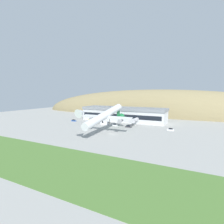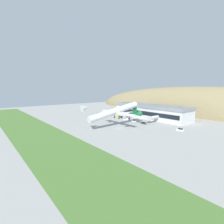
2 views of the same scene
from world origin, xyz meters
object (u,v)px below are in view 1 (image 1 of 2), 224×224
(service_car_2, at_px, (115,125))
(jetway_0, at_px, (100,118))
(fuel_truck, at_px, (104,123))
(service_car_1, at_px, (170,130))
(terminal_building, at_px, (124,113))
(jetway_1, at_px, (134,120))
(box_truck, at_px, (93,120))
(service_car_3, at_px, (128,127))
(service_car_0, at_px, (74,121))
(traffic_cone_0, at_px, (83,125))
(cargo_airplane, at_px, (105,116))

(service_car_2, bearing_deg, jetway_0, 157.99)
(fuel_truck, bearing_deg, service_car_1, 1.02)
(terminal_building, relative_size, fuel_truck, 11.71)
(jetway_1, xyz_separation_m, box_truck, (-35.23, -1.64, -2.41))
(jetway_0, height_order, jetway_1, same)
(service_car_3, bearing_deg, service_car_1, 5.09)
(service_car_1, height_order, service_car_2, service_car_2)
(service_car_0, distance_m, box_truck, 17.96)
(jetway_1, relative_size, service_car_2, 3.26)
(service_car_0, distance_m, traffic_cone_0, 22.85)
(service_car_2, bearing_deg, service_car_1, 2.84)
(cargo_airplane, bearing_deg, jetway_0, 125.74)
(service_car_0, xyz_separation_m, box_truck, (17.73, 2.71, 0.96))
(service_car_0, height_order, fuel_truck, fuel_truck)
(jetway_0, height_order, traffic_cone_0, jetway_0)
(jetway_0, xyz_separation_m, service_car_0, (-24.44, -3.20, -3.37))
(terminal_building, distance_m, cargo_airplane, 47.61)
(jetway_1, relative_size, service_car_0, 2.81)
(terminal_building, distance_m, traffic_cone_0, 38.72)
(traffic_cone_0, bearing_deg, service_car_1, 10.43)
(service_car_0, distance_m, service_car_3, 51.91)
(jetway_0, height_order, service_car_0, jetway_0)
(cargo_airplane, bearing_deg, jetway_1, 76.05)
(service_car_2, bearing_deg, fuel_truck, 173.61)
(jetway_1, height_order, service_car_1, jetway_1)
(service_car_3, height_order, traffic_cone_0, service_car_3)
(jetway_0, relative_size, service_car_1, 3.26)
(service_car_0, height_order, service_car_3, service_car_0)
(terminal_building, bearing_deg, fuel_truck, -104.44)
(service_car_1, bearing_deg, jetway_0, 175.11)
(jetway_1, bearing_deg, service_car_3, -98.16)
(service_car_2, height_order, service_car_3, service_car_2)
(jetway_0, height_order, service_car_3, jetway_0)
(jetway_0, bearing_deg, service_car_1, -4.89)
(service_car_1, bearing_deg, traffic_cone_0, -169.57)
(service_car_1, height_order, service_car_3, service_car_1)
(jetway_0, bearing_deg, service_car_0, -172.54)
(service_car_0, bearing_deg, terminal_building, 29.12)
(service_car_0, xyz_separation_m, service_car_2, (40.88, -3.45, 0.07))
(terminal_building, xyz_separation_m, fuel_truck, (-5.97, -23.17, -5.12))
(service_car_3, bearing_deg, box_truck, 168.82)
(jetway_0, xyz_separation_m, cargo_airplane, (20.99, -29.17, 6.51))
(service_car_2, height_order, box_truck, box_truck)
(service_car_0, height_order, service_car_1, service_car_1)
(jetway_1, distance_m, service_car_3, 9.10)
(service_car_3, height_order, box_truck, box_truck)
(jetway_1, relative_size, cargo_airplane, 0.24)
(box_truck, bearing_deg, fuel_truck, -20.49)
(box_truck, bearing_deg, cargo_airplane, -46.00)
(service_car_3, distance_m, traffic_cone_0, 33.90)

